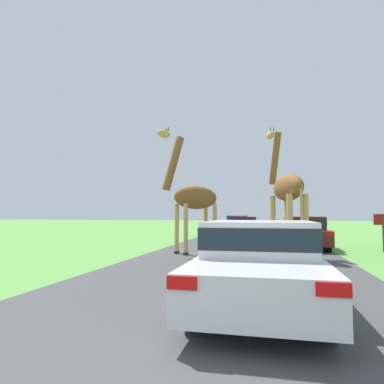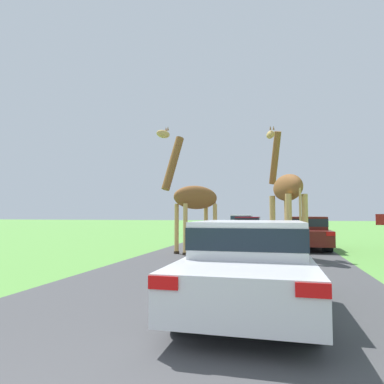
# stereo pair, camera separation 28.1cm
# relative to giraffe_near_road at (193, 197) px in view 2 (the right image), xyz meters

# --- Properties ---
(road) EXTENTS (7.15, 120.00, 0.00)m
(road) POSITION_rel_giraffe_near_road_xyz_m (1.85, 18.06, -2.21)
(road) COLOR #424244
(road) RESTS_ON ground
(giraffe_near_road) EXTENTS (2.17, 2.53, 4.81)m
(giraffe_near_road) POSITION_rel_giraffe_near_road_xyz_m (0.00, 0.00, 0.00)
(giraffe_near_road) COLOR tan
(giraffe_near_road) RESTS_ON ground
(giraffe_companion) EXTENTS (1.45, 2.61, 4.90)m
(giraffe_companion) POSITION_rel_giraffe_near_road_xyz_m (3.51, -0.82, 0.03)
(giraffe_companion) COLOR tan
(giraffe_companion) RESTS_ON ground
(car_lead_maroon) EXTENTS (1.87, 4.50, 1.41)m
(car_lead_maroon) POSITION_rel_giraffe_near_road_xyz_m (2.75, -7.20, -1.46)
(car_lead_maroon) COLOR silver
(car_lead_maroon) RESTS_ON ground
(car_queue_right) EXTENTS (1.80, 4.25, 1.33)m
(car_queue_right) POSITION_rel_giraffe_near_road_xyz_m (1.20, 11.37, -1.50)
(car_queue_right) COLOR maroon
(car_queue_right) RESTS_ON ground
(car_queue_left) EXTENTS (1.91, 4.47, 1.46)m
(car_queue_left) POSITION_rel_giraffe_near_road_xyz_m (0.21, 17.18, -1.44)
(car_queue_left) COLOR silver
(car_queue_left) RESTS_ON ground
(car_far_ahead) EXTENTS (1.83, 4.18, 1.41)m
(car_far_ahead) POSITION_rel_giraffe_near_road_xyz_m (4.41, 2.95, -1.47)
(car_far_ahead) COLOR #561914
(car_far_ahead) RESTS_ON ground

